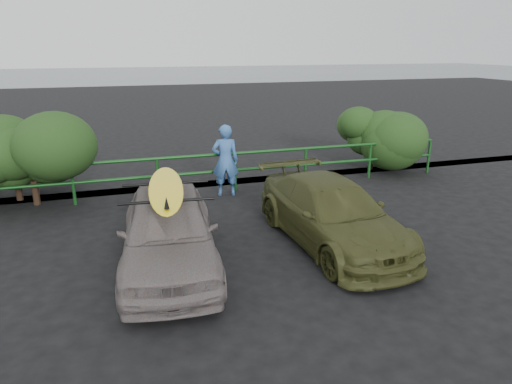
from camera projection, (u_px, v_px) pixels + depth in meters
ground at (253, 285)px, 7.33m from camera, size 80.00×80.00×0.00m
ocean at (127, 74)px, 61.95m from camera, size 200.00×200.00×0.00m
guardrail at (197, 174)px, 11.72m from camera, size 14.00×0.08×1.04m
shrub_right at (362, 138)px, 13.39m from camera, size 3.20×2.40×2.14m
sedan at (169, 231)px, 7.75m from camera, size 1.96×4.09×1.35m
olive_vehicle at (332, 213)px, 8.75m from camera, size 1.97×4.29×1.22m
man at (225, 160)px, 11.49m from camera, size 0.73×0.54×1.83m
roof_rack at (166, 192)px, 7.54m from camera, size 1.57×1.17×0.05m
surfboard at (166, 188)px, 7.52m from camera, size 0.82×2.77×0.08m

